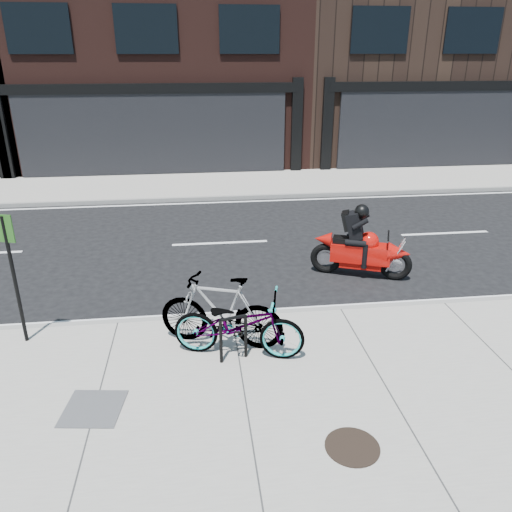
{
  "coord_description": "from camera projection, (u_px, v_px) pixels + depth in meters",
  "views": [
    {
      "loc": [
        -0.53,
        -9.82,
        4.52
      ],
      "look_at": [
        0.54,
        -1.12,
        0.9
      ],
      "focal_mm": 35.0,
      "sensor_mm": 36.0,
      "label": 1
    }
  ],
  "objects": [
    {
      "name": "ground",
      "position": [
        225.0,
        276.0,
        10.79
      ],
      "size": [
        120.0,
        120.0,
        0.0
      ],
      "primitive_type": "plane",
      "color": "black",
      "rests_on": "ground"
    },
    {
      "name": "sidewalk_near",
      "position": [
        251.0,
        439.0,
        6.18
      ],
      "size": [
        60.0,
        6.0,
        0.13
      ],
      "primitive_type": "cube",
      "color": "gray",
      "rests_on": "ground"
    },
    {
      "name": "sidewalk_far",
      "position": [
        211.0,
        185.0,
        17.88
      ],
      "size": [
        60.0,
        3.5,
        0.13
      ],
      "primitive_type": "cube",
      "color": "gray",
      "rests_on": "ground"
    },
    {
      "name": "building_mideast",
      "position": [
        419.0,
        10.0,
        22.83
      ],
      "size": [
        12.0,
        10.0,
        12.5
      ],
      "primitive_type": "cube",
      "color": "black",
      "rests_on": "ground"
    },
    {
      "name": "bike_rack",
      "position": [
        233.0,
        334.0,
        7.49
      ],
      "size": [
        0.43,
        0.16,
        0.75
      ],
      "rotation": [
        0.0,
        0.0,
        0.27
      ],
      "color": "black",
      "rests_on": "sidewalk_near"
    },
    {
      "name": "bicycle_front",
      "position": [
        239.0,
        324.0,
        7.58
      ],
      "size": [
        2.14,
        1.2,
        1.06
      ],
      "primitive_type": "imported",
      "rotation": [
        0.0,
        0.0,
        1.31
      ],
      "color": "gray",
      "rests_on": "sidewalk_near"
    },
    {
      "name": "bicycle_rear",
      "position": [
        221.0,
        311.0,
        7.83
      ],
      "size": [
        2.08,
        1.2,
        1.2
      ],
      "primitive_type": "imported",
      "rotation": [
        0.0,
        0.0,
        4.37
      ],
      "color": "gray",
      "rests_on": "sidewalk_near"
    },
    {
      "name": "motorcycle",
      "position": [
        366.0,
        248.0,
        10.54
      ],
      "size": [
        2.05,
        1.12,
        1.61
      ],
      "rotation": [
        0.0,
        0.0,
        -0.38
      ],
      "color": "black",
      "rests_on": "ground"
    },
    {
      "name": "manhole_cover",
      "position": [
        352.0,
        447.0,
        5.96
      ],
      "size": [
        0.86,
        0.86,
        0.02
      ],
      "primitive_type": "cylinder",
      "rotation": [
        0.0,
        0.0,
        0.39
      ],
      "color": "black",
      "rests_on": "sidewalk_near"
    },
    {
      "name": "utility_grate",
      "position": [
        93.0,
        408.0,
        6.59
      ],
      "size": [
        0.84,
        0.84,
        0.02
      ],
      "primitive_type": "cube",
      "rotation": [
        0.0,
        0.0,
        -0.13
      ],
      "color": "#464648",
      "rests_on": "sidewalk_near"
    },
    {
      "name": "sign_post",
      "position": [
        12.0,
        268.0,
        7.67
      ],
      "size": [
        0.28,
        0.11,
        2.15
      ],
      "rotation": [
        0.0,
        0.0,
        -0.31
      ],
      "color": "black",
      "rests_on": "sidewalk_near"
    }
  ]
}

